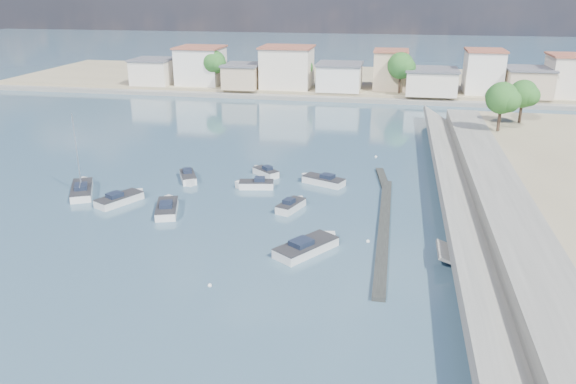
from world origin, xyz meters
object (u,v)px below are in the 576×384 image
object	(u,v)px
motorboat_a	(167,208)
motorboat_c	(322,181)
motorboat_e	(121,199)
sailboat	(82,189)
motorboat_b	(292,206)
motorboat_d	(254,185)
motorboat_g	(188,178)
motorboat_h	(309,247)
motorboat_f	(265,172)

from	to	relation	value
motorboat_a	motorboat_c	xyz separation A→B (m)	(14.07, 11.22, 0.00)
motorboat_a	motorboat_c	bearing A→B (deg)	38.56
motorboat_c	motorboat_e	bearing A→B (deg)	-153.66
sailboat	motorboat_b	bearing A→B (deg)	-1.06
motorboat_d	motorboat_e	xyz separation A→B (m)	(-12.52, -6.92, 0.00)
motorboat_d	motorboat_g	xyz separation A→B (m)	(-8.12, 0.97, 0.00)
motorboat_g	sailboat	xyz separation A→B (m)	(-9.95, -5.98, 0.03)
motorboat_d	sailboat	bearing A→B (deg)	-164.50
motorboat_d	sailboat	distance (m)	18.76
motorboat_a	motorboat_c	distance (m)	17.99
sailboat	motorboat_e	bearing A→B (deg)	-18.94
motorboat_a	motorboat_e	xyz separation A→B (m)	(-5.63, 1.46, -0.00)
motorboat_b	motorboat_d	bearing A→B (deg)	133.88
motorboat_g	motorboat_d	bearing A→B (deg)	-6.81
motorboat_e	motorboat_g	world-z (taller)	same
motorboat_h	motorboat_a	bearing A→B (deg)	158.14
motorboat_f	motorboat_h	size ratio (longest dim) A/B	0.58
motorboat_d	motorboat_f	world-z (taller)	same
motorboat_d	sailboat	size ratio (longest dim) A/B	0.48
motorboat_f	motorboat_g	world-z (taller)	same
motorboat_g	sailboat	world-z (taller)	sailboat
motorboat_g	motorboat_h	world-z (taller)	same
motorboat_a	motorboat_b	xyz separation A→B (m)	(12.12, 2.94, -0.00)
motorboat_f	motorboat_h	xyz separation A→B (m)	(8.24, -19.12, 0.00)
motorboat_e	motorboat_h	distance (m)	22.21
motorboat_b	motorboat_d	xyz separation A→B (m)	(-5.24, 5.45, -0.00)
motorboat_a	motorboat_c	world-z (taller)	same
motorboat_f	motorboat_e	bearing A→B (deg)	-137.60
motorboat_g	motorboat_a	bearing A→B (deg)	-82.47
motorboat_b	motorboat_f	world-z (taller)	same
motorboat_a	motorboat_h	bearing A→B (deg)	-21.86
motorboat_d	motorboat_h	distance (m)	16.74
motorboat_g	motorboat_c	bearing A→B (deg)	6.94
motorboat_e	motorboat_b	bearing A→B (deg)	4.75
motorboat_f	motorboat_g	xyz separation A→B (m)	(-8.24, -3.65, 0.00)
motorboat_b	motorboat_e	xyz separation A→B (m)	(-17.76, -1.47, 0.00)
motorboat_a	motorboat_b	bearing A→B (deg)	13.62
motorboat_c	sailboat	world-z (taller)	sailboat
motorboat_f	motorboat_h	distance (m)	20.82
motorboat_a	motorboat_d	distance (m)	10.85
sailboat	motorboat_d	bearing A→B (deg)	15.50
motorboat_e	sailboat	size ratio (longest dim) A/B	0.59
motorboat_d	sailboat	xyz separation A→B (m)	(-18.08, -5.01, 0.03)
motorboat_d	motorboat_f	xyz separation A→B (m)	(0.12, 4.62, 0.00)
sailboat	motorboat_f	bearing A→B (deg)	27.89
motorboat_c	motorboat_g	bearing A→B (deg)	-173.06
motorboat_e	motorboat_h	xyz separation A→B (m)	(20.88, -7.58, 0.00)
motorboat_d	motorboat_c	bearing A→B (deg)	21.52
motorboat_h	sailboat	xyz separation A→B (m)	(-26.44, 9.49, 0.03)
sailboat	motorboat_h	bearing A→B (deg)	-19.74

